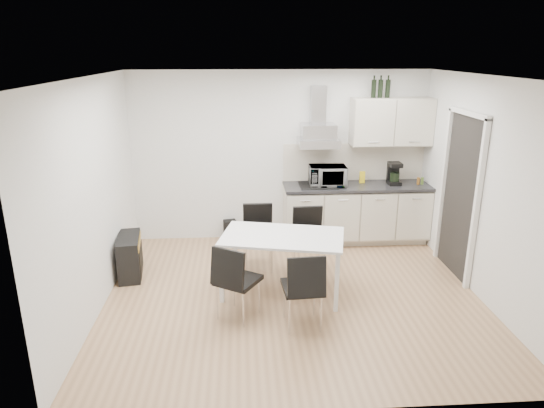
{
  "coord_description": "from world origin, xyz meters",
  "views": [
    {
      "loc": [
        -0.6,
        -5.29,
        2.87
      ],
      "look_at": [
        -0.24,
        0.26,
        1.1
      ],
      "focal_mm": 32.0,
      "sensor_mm": 36.0,
      "label": 1
    }
  ],
  "objects_px": {
    "chair_far_right": "(309,242)",
    "guitar_amp": "(130,256)",
    "chair_far_left": "(258,238)",
    "chair_near_right": "(303,288)",
    "dining_table": "(282,242)",
    "floor_speaker": "(230,230)",
    "chair_near_left": "(238,281)",
    "kitchenette": "(359,190)"
  },
  "relations": [
    {
      "from": "chair_far_right",
      "to": "guitar_amp",
      "type": "bearing_deg",
      "value": -3.88
    },
    {
      "from": "chair_far_left",
      "to": "chair_near_right",
      "type": "distance_m",
      "value": 1.53
    },
    {
      "from": "chair_near_right",
      "to": "guitar_amp",
      "type": "relative_size",
      "value": 1.28
    },
    {
      "from": "dining_table",
      "to": "chair_far_left",
      "type": "relative_size",
      "value": 1.81
    },
    {
      "from": "floor_speaker",
      "to": "chair_near_right",
      "type": "bearing_deg",
      "value": -84.86
    },
    {
      "from": "chair_near_left",
      "to": "floor_speaker",
      "type": "relative_size",
      "value": 2.8
    },
    {
      "from": "chair_near_right",
      "to": "floor_speaker",
      "type": "xyz_separation_m",
      "value": [
        -0.82,
        2.56,
        -0.28
      ]
    },
    {
      "from": "chair_far_left",
      "to": "chair_far_right",
      "type": "xyz_separation_m",
      "value": [
        0.67,
        -0.17,
        0.0
      ]
    },
    {
      "from": "chair_far_right",
      "to": "guitar_amp",
      "type": "height_order",
      "value": "chair_far_right"
    },
    {
      "from": "chair_far_left",
      "to": "chair_near_right",
      "type": "relative_size",
      "value": 1.0
    },
    {
      "from": "chair_far_left",
      "to": "chair_near_right",
      "type": "height_order",
      "value": "same"
    },
    {
      "from": "chair_far_right",
      "to": "chair_near_right",
      "type": "xyz_separation_m",
      "value": [
        -0.26,
        -1.3,
        0.0
      ]
    },
    {
      "from": "kitchenette",
      "to": "dining_table",
      "type": "bearing_deg",
      "value": -128.74
    },
    {
      "from": "dining_table",
      "to": "chair_near_left",
      "type": "relative_size",
      "value": 1.81
    },
    {
      "from": "chair_far_right",
      "to": "chair_near_right",
      "type": "bearing_deg",
      "value": 76.55
    },
    {
      "from": "kitchenette",
      "to": "chair_near_left",
      "type": "distance_m",
      "value": 2.88
    },
    {
      "from": "chair_far_right",
      "to": "chair_near_left",
      "type": "relative_size",
      "value": 1.0
    },
    {
      "from": "chair_far_right",
      "to": "chair_near_left",
      "type": "distance_m",
      "value": 1.43
    },
    {
      "from": "floor_speaker",
      "to": "chair_far_left",
      "type": "bearing_deg",
      "value": -82.27
    },
    {
      "from": "chair_far_left",
      "to": "guitar_amp",
      "type": "height_order",
      "value": "chair_far_left"
    },
    {
      "from": "kitchenette",
      "to": "chair_near_left",
      "type": "bearing_deg",
      "value": -130.31
    },
    {
      "from": "chair_far_left",
      "to": "chair_near_left",
      "type": "height_order",
      "value": "same"
    },
    {
      "from": "kitchenette",
      "to": "floor_speaker",
      "type": "bearing_deg",
      "value": 175.23
    },
    {
      "from": "dining_table",
      "to": "guitar_amp",
      "type": "relative_size",
      "value": 2.3
    },
    {
      "from": "dining_table",
      "to": "kitchenette",
      "type": "bearing_deg",
      "value": 63.88
    },
    {
      "from": "chair_near_left",
      "to": "chair_near_right",
      "type": "xyz_separation_m",
      "value": [
        0.69,
        -0.22,
        0.0
      ]
    },
    {
      "from": "chair_far_right",
      "to": "floor_speaker",
      "type": "xyz_separation_m",
      "value": [
        -1.08,
        1.27,
        -0.28
      ]
    },
    {
      "from": "kitchenette",
      "to": "floor_speaker",
      "type": "height_order",
      "value": "kitchenette"
    },
    {
      "from": "chair_far_right",
      "to": "dining_table",
      "type": "bearing_deg",
      "value": 50.22
    },
    {
      "from": "chair_far_left",
      "to": "chair_far_right",
      "type": "distance_m",
      "value": 0.69
    },
    {
      "from": "guitar_amp",
      "to": "chair_far_right",
      "type": "bearing_deg",
      "value": -9.73
    },
    {
      "from": "guitar_amp",
      "to": "kitchenette",
      "type": "bearing_deg",
      "value": 9.39
    },
    {
      "from": "kitchenette",
      "to": "chair_near_left",
      "type": "relative_size",
      "value": 2.86
    },
    {
      "from": "floor_speaker",
      "to": "chair_far_right",
      "type": "bearing_deg",
      "value": -62.26
    },
    {
      "from": "kitchenette",
      "to": "chair_near_right",
      "type": "xyz_separation_m",
      "value": [
        -1.16,
        -2.4,
        -0.39
      ]
    },
    {
      "from": "kitchenette",
      "to": "chair_far_left",
      "type": "relative_size",
      "value": 2.86
    },
    {
      "from": "chair_near_right",
      "to": "dining_table",
      "type": "bearing_deg",
      "value": 97.37
    },
    {
      "from": "guitar_amp",
      "to": "floor_speaker",
      "type": "bearing_deg",
      "value": 34.57
    },
    {
      "from": "chair_far_left",
      "to": "floor_speaker",
      "type": "xyz_separation_m",
      "value": [
        -0.41,
        1.09,
        -0.28
      ]
    },
    {
      "from": "chair_near_left",
      "to": "dining_table",
      "type": "bearing_deg",
      "value": 77.72
    },
    {
      "from": "kitchenette",
      "to": "guitar_amp",
      "type": "xyz_separation_m",
      "value": [
        -3.28,
        -1.04,
        -0.56
      ]
    },
    {
      "from": "chair_near_left",
      "to": "chair_near_right",
      "type": "height_order",
      "value": "same"
    }
  ]
}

